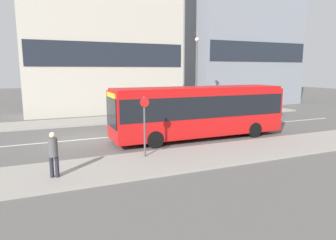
{
  "coord_description": "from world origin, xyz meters",
  "views": [
    {
      "loc": [
        -2.42,
        -18.6,
        4.24
      ],
      "look_at": [
        4.64,
        -2.17,
        1.24
      ],
      "focal_mm": 32.0,
      "sensor_mm": 36.0,
      "label": 1
    }
  ],
  "objects_px": {
    "parked_car_0": "(215,112)",
    "bus_stop_sign": "(145,122)",
    "parked_car_1": "(258,109)",
    "pedestrian_near_stop": "(53,152)",
    "city_bus": "(199,109)",
    "street_lamp": "(197,69)"
  },
  "relations": [
    {
      "from": "city_bus",
      "to": "bus_stop_sign",
      "type": "height_order",
      "value": "city_bus"
    },
    {
      "from": "parked_car_0",
      "to": "street_lamp",
      "type": "height_order",
      "value": "street_lamp"
    },
    {
      "from": "pedestrian_near_stop",
      "to": "street_lamp",
      "type": "distance_m",
      "value": 17.36
    },
    {
      "from": "parked_car_0",
      "to": "pedestrian_near_stop",
      "type": "height_order",
      "value": "pedestrian_near_stop"
    },
    {
      "from": "city_bus",
      "to": "pedestrian_near_stop",
      "type": "distance_m",
      "value": 9.67
    },
    {
      "from": "parked_car_1",
      "to": "street_lamp",
      "type": "bearing_deg",
      "value": 167.14
    },
    {
      "from": "parked_car_0",
      "to": "bus_stop_sign",
      "type": "xyz_separation_m",
      "value": [
        -9.47,
        -8.87,
        1.16
      ]
    },
    {
      "from": "city_bus",
      "to": "bus_stop_sign",
      "type": "xyz_separation_m",
      "value": [
        -4.54,
        -2.92,
        -0.04
      ]
    },
    {
      "from": "parked_car_0",
      "to": "street_lamp",
      "type": "bearing_deg",
      "value": 127.21
    },
    {
      "from": "bus_stop_sign",
      "to": "city_bus",
      "type": "bearing_deg",
      "value": 32.73
    },
    {
      "from": "pedestrian_near_stop",
      "to": "street_lamp",
      "type": "xyz_separation_m",
      "value": [
        12.51,
        11.61,
        3.18
      ]
    },
    {
      "from": "city_bus",
      "to": "parked_car_0",
      "type": "distance_m",
      "value": 7.81
    },
    {
      "from": "city_bus",
      "to": "pedestrian_near_stop",
      "type": "xyz_separation_m",
      "value": [
        -8.67,
        -4.22,
        -0.7
      ]
    },
    {
      "from": "parked_car_1",
      "to": "street_lamp",
      "type": "height_order",
      "value": "street_lamp"
    },
    {
      "from": "parked_car_0",
      "to": "bus_stop_sign",
      "type": "distance_m",
      "value": 13.02
    },
    {
      "from": "city_bus",
      "to": "street_lamp",
      "type": "xyz_separation_m",
      "value": [
        3.83,
        7.39,
        2.49
      ]
    },
    {
      "from": "pedestrian_near_stop",
      "to": "city_bus",
      "type": "bearing_deg",
      "value": -136.69
    },
    {
      "from": "pedestrian_near_stop",
      "to": "parked_car_0",
      "type": "bearing_deg",
      "value": -125.85
    },
    {
      "from": "parked_car_0",
      "to": "parked_car_1",
      "type": "relative_size",
      "value": 1.02
    },
    {
      "from": "city_bus",
      "to": "street_lamp",
      "type": "height_order",
      "value": "street_lamp"
    },
    {
      "from": "pedestrian_near_stop",
      "to": "street_lamp",
      "type": "bearing_deg",
      "value": -119.76
    },
    {
      "from": "city_bus",
      "to": "parked_car_1",
      "type": "bearing_deg",
      "value": 26.44
    }
  ]
}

